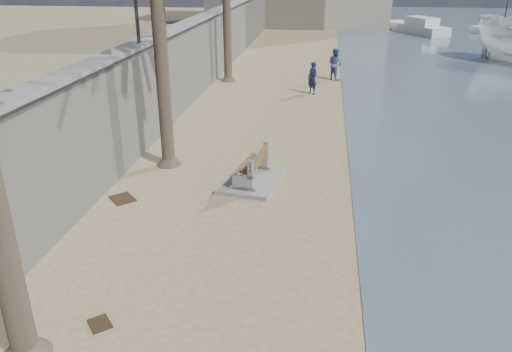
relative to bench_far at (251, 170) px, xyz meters
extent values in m
cube|color=gray|center=(-4.25, 10.72, 1.34)|extent=(0.45, 70.00, 3.50)
cube|color=gray|center=(-4.25, 10.72, 3.14)|extent=(0.80, 70.00, 0.12)
cube|color=gray|center=(0.00, 0.00, -0.35)|extent=(1.86, 2.47, 0.12)
cylinder|color=brown|center=(-2.87, 1.05, 3.01)|extent=(0.42, 0.42, 6.85)
cylinder|color=brown|center=(-3.27, 13.58, 3.86)|extent=(0.44, 0.44, 8.54)
imported|color=#151C3C|center=(1.44, 11.23, 0.49)|extent=(0.78, 0.77, 1.82)
imported|color=#4B599B|center=(2.56, 14.76, 0.55)|extent=(1.16, 1.16, 1.92)
cube|color=silver|center=(18.75, 38.70, -0.16)|extent=(7.15, 6.57, 0.70)
cube|color=#382616|center=(-3.39, -1.63, -0.40)|extent=(0.89, 0.90, 0.03)
cube|color=#382616|center=(-1.82, -6.69, -0.40)|extent=(0.56, 0.56, 0.03)
camera|label=1|loc=(1.99, -13.53, 5.66)|focal=35.00mm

